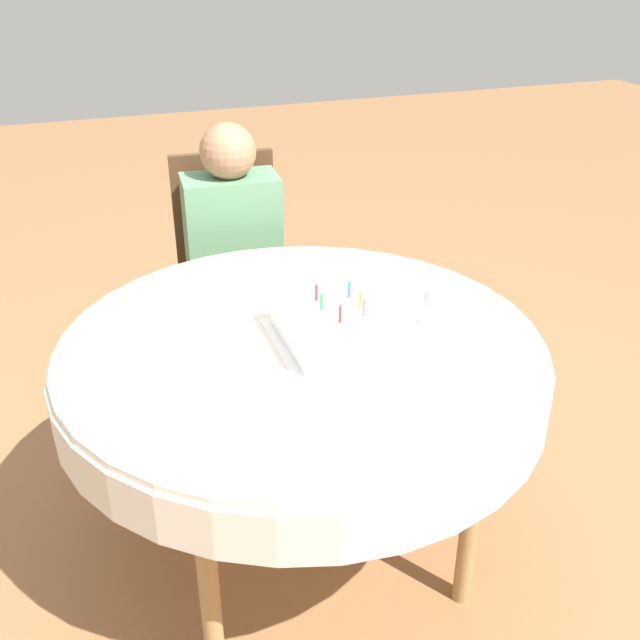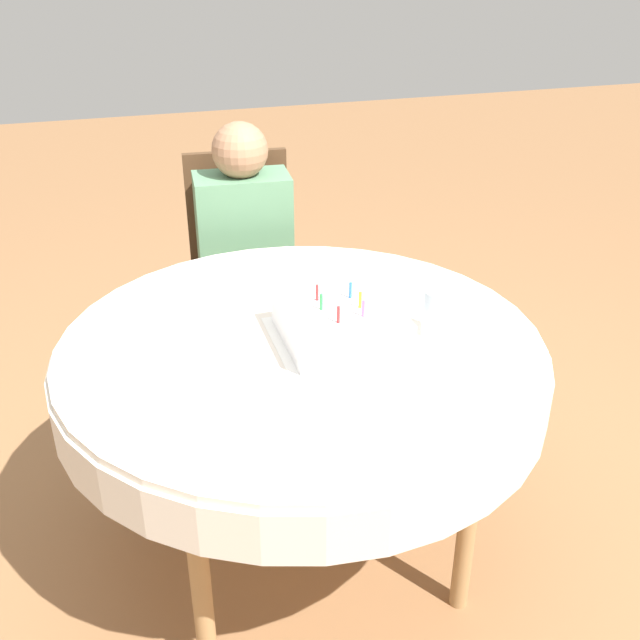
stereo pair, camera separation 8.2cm
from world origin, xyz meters
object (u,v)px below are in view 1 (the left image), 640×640
object	(u,v)px
chair	(232,274)
person	(234,244)
drinking_glass	(435,310)
birthday_cake	(341,323)

from	to	relation	value
chair	person	xyz separation A→B (m)	(-0.01, -0.10, 0.16)
chair	drinking_glass	bearing A→B (deg)	-68.63
person	birthday_cake	distance (m)	0.91
birthday_cake	drinking_glass	distance (m)	0.25
birthday_cake	drinking_glass	world-z (taller)	birthday_cake
chair	birthday_cake	xyz separation A→B (m)	(0.06, -1.00, 0.28)
person	birthday_cake	size ratio (longest dim) A/B	3.64
drinking_glass	person	bearing A→B (deg)	109.00
chair	person	bearing A→B (deg)	-90.00
chair	birthday_cake	distance (m)	1.04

